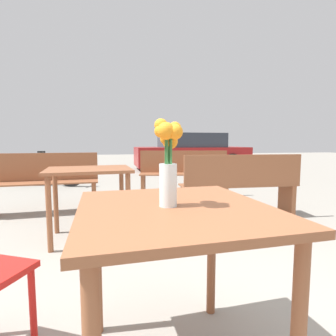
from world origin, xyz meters
TOP-DOWN VIEW (x-y plane):
  - table_front at (0.00, 0.00)m, footprint 0.80×0.84m
  - flower_vase at (-0.03, 0.00)m, footprint 0.11×0.14m
  - bench_near at (1.40, 2.07)m, footprint 1.58×0.44m
  - bench_middle at (1.04, 3.50)m, footprint 1.62×0.67m
  - bench_far at (-1.17, 2.96)m, footprint 1.46×0.43m
  - table_back at (-0.47, 1.77)m, footprint 0.89×0.71m
  - bicycle at (-1.61, 5.32)m, footprint 1.61×0.68m
  - parked_car at (2.65, 8.23)m, footprint 4.05×1.79m

SIDE VIEW (x-z plane):
  - bicycle at x=-1.61m, z-range -0.04..0.76m
  - bench_far at x=-1.17m, z-range 0.03..0.88m
  - bench_near at x=1.40m, z-range 0.03..0.88m
  - bench_middle at x=1.04m, z-range 0.04..0.89m
  - table_back at x=-0.47m, z-range 0.24..0.98m
  - parked_car at x=2.65m, z-range -0.03..1.28m
  - table_front at x=0.00m, z-range 0.26..1.01m
  - flower_vase at x=-0.03m, z-range 0.76..1.11m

